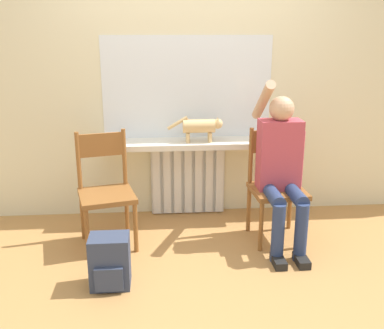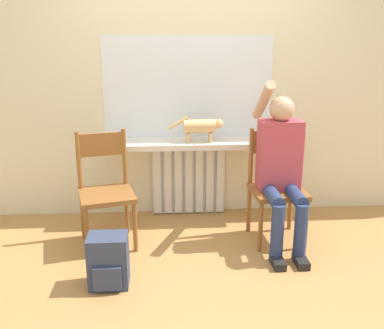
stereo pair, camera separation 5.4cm
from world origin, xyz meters
TOP-DOWN VIEW (x-y plane):
  - ground_plane at (0.00, 0.00)m, footprint 12.00×12.00m
  - wall_with_window at (0.00, 1.23)m, footprint 7.00×0.06m
  - radiator at (0.00, 1.15)m, footprint 0.71×0.08m
  - windowsill at (0.00, 1.03)m, footprint 1.61×0.34m
  - window_glass at (0.00, 1.20)m, footprint 1.55×0.01m
  - chair_left at (-0.71, 0.55)m, footprint 0.52×0.52m
  - chair_right at (0.70, 0.55)m, footprint 0.45×0.45m
  - person at (0.70, 0.45)m, footprint 0.36×0.95m
  - cat at (0.11, 0.99)m, footprint 0.50×0.12m
  - backpack at (-0.63, -0.12)m, footprint 0.27×0.24m

SIDE VIEW (x-z plane):
  - ground_plane at x=0.00m, z-range 0.00..0.00m
  - backpack at x=-0.63m, z-range 0.00..0.37m
  - radiator at x=0.00m, z-range 0.00..0.70m
  - chair_left at x=-0.71m, z-range 0.01..0.94m
  - chair_right at x=0.70m, z-range 0.01..0.94m
  - person at x=0.70m, z-range 0.01..1.36m
  - windowsill at x=0.00m, z-range 0.70..0.75m
  - cat at x=0.11m, z-range 0.77..1.01m
  - window_glass at x=0.00m, z-range 0.75..1.68m
  - wall_with_window at x=0.00m, z-range 0.00..2.70m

